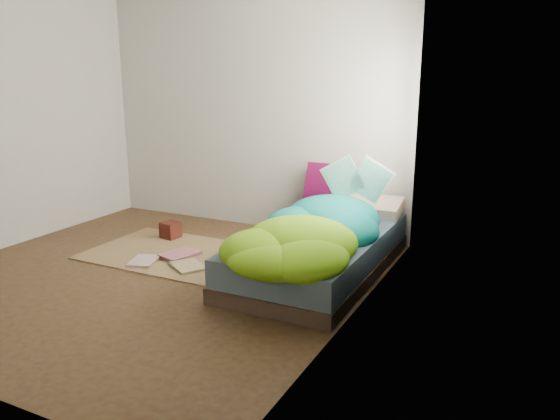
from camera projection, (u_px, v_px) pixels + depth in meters
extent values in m
cube|color=#3B2216|center=(150.00, 276.00, 4.55)|extent=(3.50, 3.50, 0.00)
cube|color=beige|center=(251.00, 106.00, 5.74)|extent=(3.50, 0.04, 2.60)
cube|color=beige|center=(356.00, 129.00, 3.47)|extent=(0.04, 3.50, 2.60)
cube|color=white|center=(392.00, 105.00, 4.23)|extent=(0.01, 1.00, 1.20)
cube|color=#38291F|center=(319.00, 265.00, 4.63)|extent=(1.00, 2.00, 0.12)
cube|color=#496375|center=(319.00, 246.00, 4.59)|extent=(0.98, 1.96, 0.22)
cube|color=brown|center=(176.00, 253.00, 5.09)|extent=(1.60, 1.10, 0.01)
cube|color=silver|center=(369.00, 207.00, 5.16)|extent=(0.61, 0.39, 0.13)
cube|color=#4B052E|center=(328.00, 187.00, 5.34)|extent=(0.44, 0.16, 0.44)
cube|color=#3B0E0D|center=(171.00, 230.00, 5.53)|extent=(0.19, 0.19, 0.16)
imported|color=beige|center=(132.00, 260.00, 4.85)|extent=(0.30, 0.35, 0.02)
imported|color=#C97484|center=(171.00, 251.00, 5.08)|extent=(0.33, 0.39, 0.03)
imported|color=tan|center=(175.00, 269.00, 4.65)|extent=(0.40, 0.37, 0.02)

